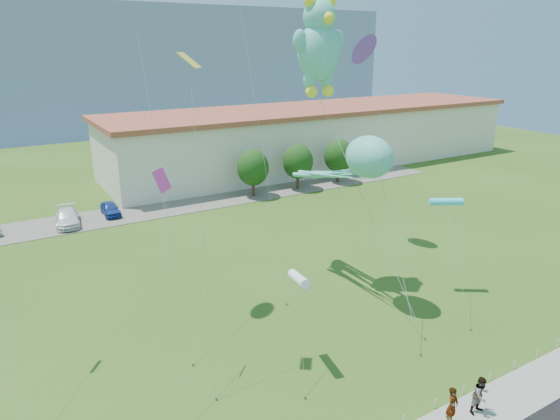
% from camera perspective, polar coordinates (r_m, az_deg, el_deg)
% --- Properties ---
extents(ground, '(160.00, 160.00, 0.00)m').
position_cam_1_polar(ground, '(26.60, 13.47, -20.32)').
color(ground, '#304F16').
rests_on(ground, ground).
extents(parking_strip, '(70.00, 6.00, 0.06)m').
position_cam_1_polar(parking_strip, '(54.15, -12.95, 0.24)').
color(parking_strip, '#59544C').
rests_on(parking_strip, ground).
extents(hill_ridge, '(160.00, 50.00, 25.00)m').
position_cam_1_polar(hill_ridge, '(135.23, -25.26, 14.99)').
color(hill_ridge, '#7485A1').
rests_on(hill_ridge, ground).
extents(warehouse, '(61.00, 15.00, 8.20)m').
position_cam_1_polar(warehouse, '(72.50, 4.45, 8.51)').
color(warehouse, beige).
rests_on(warehouse, ground).
extents(rope_fence, '(26.05, 0.05, 0.50)m').
position_cam_1_polar(rope_fence, '(25.76, 15.65, -21.27)').
color(rope_fence, white).
rests_on(rope_fence, ground).
extents(tree_near, '(3.60, 3.60, 5.47)m').
position_cam_1_polar(tree_near, '(56.06, -3.12, 4.87)').
color(tree_near, '#3F2B19').
rests_on(tree_near, ground).
extents(tree_mid, '(3.60, 3.60, 5.47)m').
position_cam_1_polar(tree_mid, '(59.01, 2.06, 5.57)').
color(tree_mid, '#3F2B19').
rests_on(tree_mid, ground).
extents(tree_far, '(3.60, 3.60, 5.47)m').
position_cam_1_polar(tree_far, '(62.40, 6.72, 6.15)').
color(tree_far, '#3F2B19').
rests_on(tree_far, ground).
extents(pedestrian_left, '(0.78, 0.61, 1.87)m').
position_cam_1_polar(pedestrian_left, '(25.20, 19.09, -20.41)').
color(pedestrian_left, gray).
rests_on(pedestrian_left, sidewalk).
extents(pedestrian_right, '(0.93, 0.73, 1.87)m').
position_cam_1_polar(pedestrian_right, '(26.25, 21.98, -19.03)').
color(pedestrian_right, gray).
rests_on(pedestrian_right, sidewalk).
extents(parked_car_white, '(2.68, 5.26, 1.46)m').
position_cam_1_polar(parked_car_white, '(51.70, -23.14, -0.78)').
color(parked_car_white, white).
rests_on(parked_car_white, parking_strip).
extents(parked_car_blue, '(1.61, 3.84, 1.30)m').
position_cam_1_polar(parked_car_blue, '(53.17, -18.82, 0.14)').
color(parked_car_blue, navy).
rests_on(parked_car_blue, parking_strip).
extents(octopus_kite, '(2.59, 13.53, 11.20)m').
position_cam_1_polar(octopus_kite, '(32.30, 8.51, 5.08)').
color(octopus_kite, '#45AB98').
rests_on(octopus_kite, ground).
extents(teddy_bear_kite, '(3.91, 11.56, 19.39)m').
position_cam_1_polar(teddy_bear_kite, '(33.77, 4.49, 18.36)').
color(teddy_bear_kite, '#45AB98').
rests_on(teddy_bear_kite, ground).
extents(small_kite_pink, '(2.33, 6.07, 10.68)m').
position_cam_1_polar(small_kite_pink, '(24.29, -13.12, 0.41)').
color(small_kite_pink, '#E53391').
rests_on(small_kite_pink, ground).
extents(small_kite_cyan, '(2.87, 6.22, 6.84)m').
position_cam_1_polar(small_kite_cyan, '(35.26, 18.46, 0.81)').
color(small_kite_cyan, '#37CFFB').
rests_on(small_kite_cyan, ground).
extents(small_kite_yellow, '(1.82, 4.77, 16.16)m').
position_cam_1_polar(small_kite_yellow, '(24.13, -9.93, 11.55)').
color(small_kite_yellow, gold).
rests_on(small_kite_yellow, ground).
extents(small_kite_purple, '(2.61, 10.45, 16.75)m').
position_cam_1_polar(small_kite_purple, '(41.87, 9.71, 17.09)').
color(small_kite_purple, '#7F38E1').
rests_on(small_kite_purple, ground).
extents(small_kite_white, '(1.61, 3.88, 5.44)m').
position_cam_1_polar(small_kite_white, '(25.83, 2.15, -7.94)').
color(small_kite_white, white).
rests_on(small_kite_white, ground).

